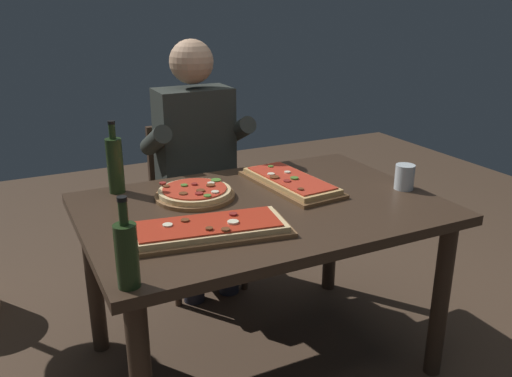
{
  "coord_description": "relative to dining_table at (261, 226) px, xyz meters",
  "views": [
    {
      "loc": [
        -0.91,
        -1.79,
        1.52
      ],
      "look_at": [
        0.0,
        0.05,
        0.79
      ],
      "focal_mm": 37.79,
      "sensor_mm": 36.0,
      "label": 1
    }
  ],
  "objects": [
    {
      "name": "ground_plane",
      "position": [
        0.0,
        0.0,
        -0.64
      ],
      "size": [
        6.4,
        6.4,
        0.0
      ],
      "primitive_type": "plane",
      "color": "#4C3828"
    },
    {
      "name": "diner_chair",
      "position": [
        0.01,
        0.86,
        -0.16
      ],
      "size": [
        0.44,
        0.44,
        0.87
      ],
      "color": "#3D2B1E",
      "rests_on": "ground_plane"
    },
    {
      "name": "pizza_rectangular_front",
      "position": [
        -0.3,
        -0.18,
        0.11
      ],
      "size": [
        0.6,
        0.33,
        0.05
      ],
      "color": "brown",
      "rests_on": "dining_table"
    },
    {
      "name": "pizza_round_far",
      "position": [
        -0.21,
        0.19,
        0.12
      ],
      "size": [
        0.33,
        0.33,
        0.05
      ],
      "color": "brown",
      "rests_on": "dining_table"
    },
    {
      "name": "pizza_rectangular_left",
      "position": [
        0.21,
        0.14,
        0.11
      ],
      "size": [
        0.28,
        0.53,
        0.05
      ],
      "color": "brown",
      "rests_on": "dining_table"
    },
    {
      "name": "oil_bottle_amber",
      "position": [
        -0.48,
        0.4,
        0.22
      ],
      "size": [
        0.07,
        0.07,
        0.31
      ],
      "color": "#233819",
      "rests_on": "dining_table"
    },
    {
      "name": "tumbler_near_camera",
      "position": [
        0.63,
        -0.11,
        0.14
      ],
      "size": [
        0.08,
        0.08,
        0.11
      ],
      "color": "silver",
      "rests_on": "dining_table"
    },
    {
      "name": "wine_bottle_dark",
      "position": [
        -0.63,
        -0.41,
        0.2
      ],
      "size": [
        0.07,
        0.07,
        0.27
      ],
      "color": "#233819",
      "rests_on": "dining_table"
    },
    {
      "name": "dining_table",
      "position": [
        0.0,
        0.0,
        0.0
      ],
      "size": [
        1.4,
        0.96,
        0.74
      ],
      "color": "#3D2B1E",
      "rests_on": "ground_plane"
    },
    {
      "name": "seated_diner",
      "position": [
        0.01,
        0.74,
        0.1
      ],
      "size": [
        0.53,
        0.41,
        1.33
      ],
      "color": "#23232D",
      "rests_on": "ground_plane"
    }
  ]
}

